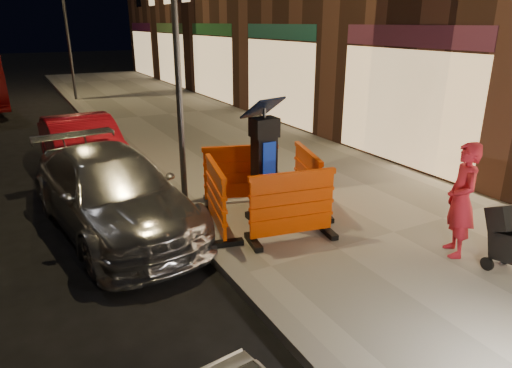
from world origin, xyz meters
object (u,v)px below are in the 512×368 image
parking_kiosk (264,164)px  car_red (88,176)px  barrier_front (292,206)px  man (461,200)px  barrier_kerbside (216,198)px  barrier_bldgside (307,181)px  barrier_back (241,174)px  car_silver (117,228)px

parking_kiosk → car_red: size_ratio=0.49×
parking_kiosk → barrier_front: size_ratio=1.40×
parking_kiosk → man: (1.99, -2.60, -0.16)m
barrier_front → man: 2.61m
barrier_kerbside → barrier_bldgside: (1.90, 0.00, 0.00)m
barrier_back → barrier_bldgside: 1.34m
barrier_front → barrier_back: same height
car_silver → parking_kiosk: bearing=-33.9°
barrier_bldgside → man: 2.82m
barrier_back → car_silver: 2.58m
parking_kiosk → barrier_kerbside: 1.06m
parking_kiosk → barrier_back: parking_kiosk is taller
barrier_front → car_red: barrier_front is taller
car_silver → barrier_front: bearing=-48.9°
car_red → man: man is taller
barrier_kerbside → barrier_bldgside: size_ratio=1.00×
parking_kiosk → barrier_back: 1.06m
barrier_kerbside → car_red: bearing=30.1°
barrier_bldgside → man: size_ratio=0.84×
car_red → man: size_ratio=2.41×
barrier_back → barrier_bldgside: same height
man → barrier_kerbside: bearing=-98.6°
parking_kiosk → barrier_back: bearing=104.8°
car_silver → man: man is taller
parking_kiosk → car_red: bearing=132.0°
barrier_back → man: bearing=-42.8°
barrier_kerbside → car_red: (-1.46, 4.69, -0.74)m
car_silver → man: bearing=-48.1°
barrier_back → car_red: size_ratio=0.35×
barrier_back → man: 4.08m
barrier_kerbside → man: (2.94, -2.60, 0.31)m
car_red → parking_kiosk: bearing=-65.9°
parking_kiosk → barrier_bldgside: size_ratio=1.40×
barrier_front → barrier_bldgside: size_ratio=1.00×
barrier_front → barrier_kerbside: size_ratio=1.00×
barrier_front → barrier_bldgside: 1.34m
car_silver → car_red: size_ratio=1.13×
barrier_kerbside → car_red: barrier_kerbside is taller
barrier_front → barrier_back: size_ratio=1.00×
barrier_back → car_silver: bearing=-168.5°
parking_kiosk → barrier_kerbside: (-0.95, 0.00, -0.47)m
barrier_kerbside → man: 3.94m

